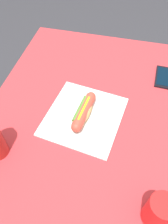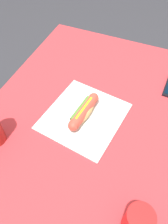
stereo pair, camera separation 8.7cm
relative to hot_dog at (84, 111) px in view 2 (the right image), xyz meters
name	(u,v)px [view 2 (the right image)]	position (x,y,z in m)	size (l,w,h in m)	color
ground_plane	(91,191)	(-0.03, -0.06, -0.77)	(6.00, 6.00, 0.00)	#2D2D33
dining_table	(94,142)	(-0.03, -0.06, -0.16)	(1.20, 0.92, 0.74)	brown
paper_wrapper	(84,116)	(0.00, 0.00, -0.03)	(0.30, 0.29, 0.01)	silver
hot_dog	(84,111)	(0.00, 0.00, 0.00)	(0.20, 0.07, 0.05)	tan
drinking_cup	(137,222)	(-0.31, -0.29, 0.03)	(0.08, 0.08, 0.12)	red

